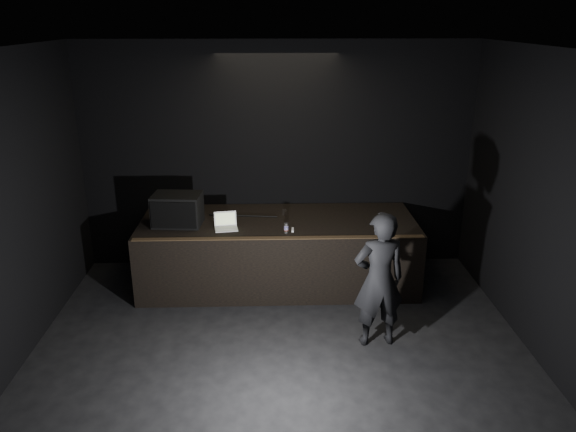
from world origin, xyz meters
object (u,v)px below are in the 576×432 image
at_px(stage_riser, 278,252).
at_px(beer_can, 286,228).
at_px(stage_monitor, 177,210).
at_px(person, 379,280).
at_px(laptop, 226,224).

xyz_separation_m(stage_riser, beer_can, (0.10, -0.51, 0.57)).
height_order(stage_monitor, beer_can, stage_monitor).
relative_size(stage_riser, person, 2.34).
bearing_deg(person, beer_can, -55.09).
xyz_separation_m(stage_monitor, laptop, (0.69, -0.16, -0.17)).
relative_size(stage_riser, beer_can, 27.95).
distance_m(stage_riser, beer_can, 0.77).
bearing_deg(stage_riser, stage_monitor, -174.46).
xyz_separation_m(beer_can, person, (1.07, -1.19, -0.22)).
height_order(stage_riser, stage_monitor, stage_monitor).
bearing_deg(person, stage_monitor, -38.11).
distance_m(stage_monitor, beer_can, 1.58).
distance_m(laptop, person, 2.38).
bearing_deg(beer_can, stage_monitor, 166.27).
bearing_deg(person, stage_riser, -62.52).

